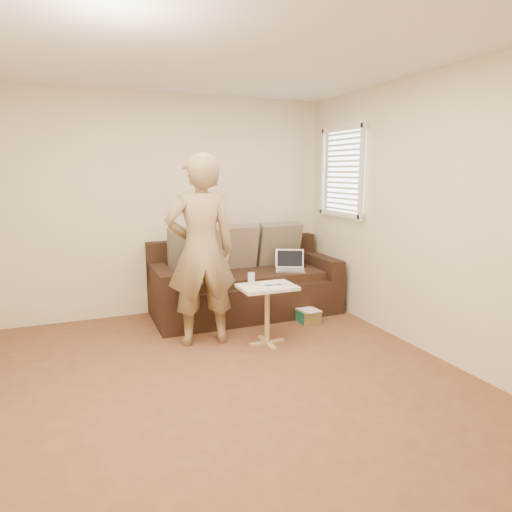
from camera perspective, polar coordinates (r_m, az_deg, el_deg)
name	(u,v)px	position (r m, az deg, el deg)	size (l,w,h in m)	color
floor	(229,388)	(3.82, -3.33, -16.12)	(4.50, 4.50, 0.00)	brown
ceiling	(225,42)	(3.53, -3.83, 25.08)	(4.50, 4.50, 0.00)	white
wall_back	(167,206)	(5.61, -10.97, 6.15)	(4.00, 4.00, 0.00)	beige
wall_front	(466,311)	(1.53, 24.75, -6.28)	(4.00, 4.00, 0.00)	beige
wall_right	(436,217)	(4.49, 21.48, 4.54)	(4.50, 4.50, 0.00)	beige
window_blinds	(342,172)	(5.63, 10.70, 10.25)	(0.12, 0.88, 1.08)	white
sofa	(245,280)	(5.51, -1.32, -2.95)	(2.20, 0.95, 0.85)	black
pillow_left	(191,250)	(5.49, -8.11, 0.78)	(0.55, 0.14, 0.55)	#65594A
pillow_mid	(235,247)	(5.62, -2.60, 1.10)	(0.55, 0.14, 0.55)	#785F55
pillow_right	(279,244)	(5.86, 2.90, 1.49)	(0.55, 0.14, 0.55)	#65594A
laptop_silver	(291,271)	(5.56, 4.33, -1.87)	(0.35, 0.25, 0.23)	#B7BABC
laptop_white	(206,278)	(5.21, -6.19, -2.75)	(0.34, 0.25, 0.25)	white
person	(201,251)	(4.51, -6.86, 0.67)	(0.69, 0.47, 1.89)	olive
side_table	(267,315)	(4.59, 1.39, -7.34)	(0.55, 0.38, 0.60)	silver
drinking_glass	(251,279)	(4.53, -0.58, -2.86)	(0.07, 0.07, 0.12)	silver
scissors	(273,285)	(4.50, 2.18, -3.63)	(0.18, 0.10, 0.02)	silver
paper_on_table	(270,285)	(4.54, 1.82, -3.59)	(0.21, 0.30, 0.00)	white
striped_box	(308,316)	(5.33, 6.54, -7.41)	(0.24, 0.24, 0.15)	#D2591F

